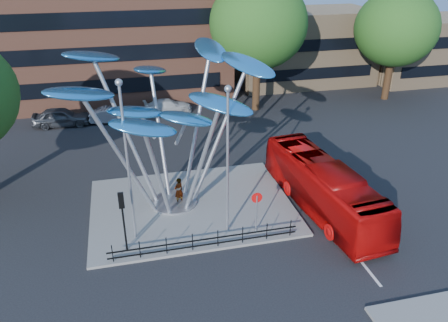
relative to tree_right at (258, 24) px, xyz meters
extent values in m
plane|color=black|center=(-8.00, -22.00, -8.04)|extent=(120.00, 120.00, 0.00)
cube|color=slate|center=(-9.00, -16.00, -7.96)|extent=(12.00, 9.00, 0.15)
cube|color=#A2845F|center=(8.00, 8.00, -4.04)|extent=(15.00, 8.00, 8.00)
cube|color=#A2845F|center=(22.00, 6.00, -4.54)|extent=(12.00, 8.00, 7.00)
cylinder|color=black|center=(0.00, 0.00, -5.18)|extent=(0.70, 0.70, 5.72)
ellipsoid|color=#214B15|center=(0.00, 0.00, 0.02)|extent=(8.80, 8.80, 8.10)
cylinder|color=black|center=(14.00, 0.00, -5.51)|extent=(0.70, 0.70, 5.06)
ellipsoid|color=#214B15|center=(14.00, 0.00, -0.91)|extent=(8.00, 8.00, 7.36)
cylinder|color=#9EA0A5|center=(-10.00, -15.50, -7.83)|extent=(2.80, 2.80, 0.12)
cylinder|color=#9EA0A5|center=(-11.20, -16.10, -3.99)|extent=(0.24, 0.24, 7.80)
ellipsoid|color=#328FDA|center=(-14.40, -17.10, -0.09)|extent=(3.92, 2.95, 1.39)
cylinder|color=#9EA0A5|center=(-10.40, -16.50, -4.69)|extent=(0.24, 0.24, 6.40)
ellipsoid|color=#328FDA|center=(-11.60, -18.70, -1.49)|extent=(3.47, 1.78, 1.31)
cylinder|color=#9EA0A5|center=(-9.40, -16.30, -4.39)|extent=(0.24, 0.24, 7.00)
ellipsoid|color=#328FDA|center=(-7.60, -17.90, -0.89)|extent=(3.81, 3.11, 1.36)
cylinder|color=#9EA0A5|center=(-8.80, -15.50, -3.79)|extent=(0.24, 0.24, 8.20)
ellipsoid|color=#328FDA|center=(-5.40, -15.10, 0.31)|extent=(3.52, 4.06, 1.44)
cylinder|color=#9EA0A5|center=(-9.20, -14.60, -3.59)|extent=(0.24, 0.24, 8.60)
ellipsoid|color=#328FDA|center=(-7.00, -12.60, 0.71)|extent=(2.21, 3.79, 1.39)
cylinder|color=#9EA0A5|center=(-10.20, -14.50, -4.19)|extent=(0.24, 0.24, 7.40)
ellipsoid|color=#328FDA|center=(-10.60, -11.90, -0.49)|extent=(3.02, 3.71, 1.34)
cylinder|color=#9EA0A5|center=(-11.00, -15.10, -3.49)|extent=(0.24, 0.24, 8.80)
ellipsoid|color=#328FDA|center=(-13.80, -13.70, 0.91)|extent=(3.88, 3.60, 1.42)
ellipsoid|color=#328FDA|center=(-11.80, -15.30, -1.89)|extent=(3.40, 1.96, 1.13)
ellipsoid|color=#328FDA|center=(-9.10, -15.90, -2.29)|extent=(3.39, 2.16, 1.11)
cylinder|color=#9EA0A5|center=(-12.50, -18.50, -3.64)|extent=(0.14, 0.14, 8.50)
sphere|color=#9EA0A5|center=(-12.50, -18.50, 0.73)|extent=(0.36, 0.36, 0.36)
cylinder|color=#9EA0A5|center=(-7.50, -19.00, -3.89)|extent=(0.14, 0.14, 8.00)
sphere|color=#9EA0A5|center=(-7.50, -19.00, 0.23)|extent=(0.36, 0.36, 0.36)
cylinder|color=black|center=(-13.00, -19.50, -6.29)|extent=(0.10, 0.10, 3.20)
cube|color=black|center=(-13.00, -19.50, -4.89)|extent=(0.28, 0.18, 0.85)
sphere|color=#FF0C0C|center=(-13.00, -19.50, -4.61)|extent=(0.18, 0.18, 0.18)
cylinder|color=#9EA0A5|center=(-6.00, -19.50, -6.74)|extent=(0.08, 0.08, 2.30)
cylinder|color=red|center=(-6.00, -19.47, -5.74)|extent=(0.60, 0.04, 0.60)
cube|color=white|center=(-6.00, -19.45, -5.74)|extent=(0.42, 0.03, 0.10)
cylinder|color=black|center=(-13.70, -20.30, -7.39)|extent=(0.05, 0.05, 1.00)
cylinder|color=black|center=(-12.36, -20.30, -7.39)|extent=(0.05, 0.05, 1.00)
cylinder|color=black|center=(-11.01, -20.30, -7.39)|extent=(0.05, 0.05, 1.00)
cylinder|color=black|center=(-9.67, -20.30, -7.39)|extent=(0.05, 0.05, 1.00)
cylinder|color=black|center=(-8.33, -20.30, -7.39)|extent=(0.05, 0.05, 1.00)
cylinder|color=black|center=(-6.99, -20.30, -7.39)|extent=(0.05, 0.05, 1.00)
cylinder|color=black|center=(-5.64, -20.30, -7.39)|extent=(0.05, 0.05, 1.00)
cylinder|color=black|center=(-4.30, -20.30, -7.39)|extent=(0.05, 0.05, 1.00)
cube|color=black|center=(-9.00, -20.30, -7.34)|extent=(10.00, 0.06, 0.06)
cube|color=black|center=(-9.00, -20.30, -7.69)|extent=(10.00, 0.06, 0.06)
imported|color=#AE0808|center=(-1.40, -17.94, -6.52)|extent=(3.64, 11.10, 3.03)
imported|color=gray|center=(-9.70, -15.57, -7.03)|extent=(0.75, 0.67, 1.71)
imported|color=#3D4045|center=(-17.88, -0.14, -7.21)|extent=(4.87, 2.02, 1.65)
imported|color=#9FA1A6|center=(-13.38, -0.35, -7.34)|extent=(4.37, 1.92, 1.40)
imported|color=beige|center=(-8.38, 1.00, -7.38)|extent=(4.68, 2.30, 1.31)
camera|label=1|loc=(-12.33, -38.44, 6.38)|focal=35.00mm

